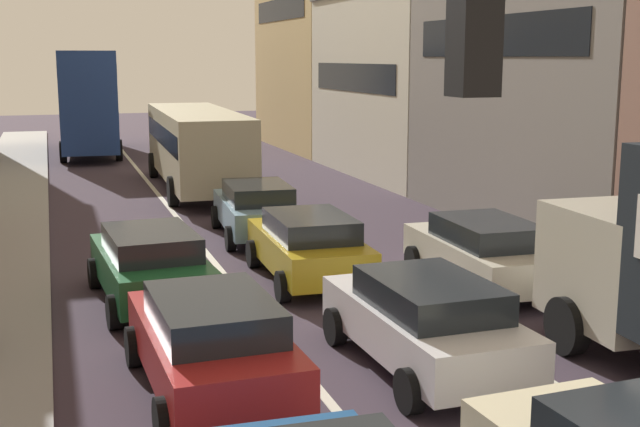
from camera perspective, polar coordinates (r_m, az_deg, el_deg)
The scene contains 13 objects.
sidewalk_left at distance 24.66m, azimuth -21.01°, elevation -1.12°, with size 2.60×64.00×0.14m, color #989898.
lane_stripe_left at distance 24.88m, azimuth -9.45°, elevation -0.60°, with size 0.16×60.00×0.01m, color silver.
lane_stripe_right at distance 25.59m, azimuth -1.90°, elevation -0.15°, with size 0.16×60.00×0.01m, color silver.
building_row_right at distance 29.85m, azimuth 12.83°, elevation 12.47°, with size 7.20×43.90×13.74m.
traffic_light_pole at distance 5.17m, azimuth -8.89°, elevation -0.35°, with size 3.58×0.38×5.50m.
sedan_centre_lane_second at distance 13.08m, azimuth 7.18°, elevation -7.22°, with size 2.14×4.34×1.49m.
wagon_left_lane_second at distance 12.16m, azimuth -7.42°, elevation -8.63°, with size 2.17×4.35×1.49m.
hatchback_centre_lane_third at distance 18.02m, azimuth -0.78°, elevation -2.17°, with size 2.17×4.36×1.49m.
sedan_left_lane_third at distance 16.76m, azimuth -11.51°, elevation -3.36°, with size 2.28×4.40×1.49m.
coupe_centre_lane_fourth at distance 22.43m, azimuth -4.33°, elevation 0.35°, with size 2.30×4.41×1.49m.
sedan_right_lane_behind_truck at distance 17.78m, azimuth 11.08°, elevation -2.55°, with size 2.16×4.35×1.49m.
bus_mid_queue_primary at distance 30.59m, azimuth -8.42°, elevation 4.84°, with size 3.03×10.57×2.90m.
bus_far_queue_secondary at distance 43.18m, azimuth -15.50°, elevation 7.65°, with size 3.18×10.61×5.06m.
Camera 1 is at (-5.24, -4.16, 4.79)m, focal length 46.90 mm.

